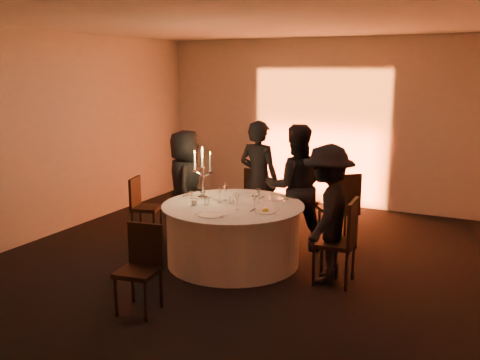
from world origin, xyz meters
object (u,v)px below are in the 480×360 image
at_px(guest_back_right, 296,187).
at_px(coffee_cup, 194,203).
at_px(chair_left, 142,203).
at_px(chair_right, 342,237).
at_px(chair_front, 141,263).
at_px(guest_right, 327,214).
at_px(candelabra, 203,180).
at_px(guest_back_left, 259,179).
at_px(banquet_table, 233,234).
at_px(guest_left, 185,186).
at_px(chair_back_left, 260,195).
at_px(chair_back_right, 341,205).

bearing_deg(guest_back_right, coffee_cup, 21.79).
distance_m(chair_left, chair_right, 3.22).
bearing_deg(chair_front, guest_right, 39.62).
relative_size(guest_right, candelabra, 2.33).
xyz_separation_m(guest_back_left, candelabra, (-0.35, -1.01, 0.15)).
bearing_deg(guest_back_right, banquet_table, 32.41).
relative_size(guest_left, guest_right, 0.99).
distance_m(guest_back_right, guest_right, 1.21).
distance_m(chair_right, guest_right, 0.31).
xyz_separation_m(guest_left, candelabra, (0.53, -0.41, 0.21)).
xyz_separation_m(guest_right, candelabra, (-1.76, 0.17, 0.20)).
bearing_deg(guest_back_left, coffee_cup, 86.77).
bearing_deg(candelabra, guest_right, -5.58).
bearing_deg(chair_front, chair_left, 118.86).
height_order(chair_back_left, chair_front, chair_back_left).
height_order(guest_right, coffee_cup, guest_right).
height_order(guest_back_right, guest_right, guest_back_right).
distance_m(chair_back_left, chair_right, 2.30).
bearing_deg(guest_left, chair_front, 172.95).
bearing_deg(candelabra, chair_front, -80.80).
bearing_deg(chair_right, guest_left, -107.23).
xyz_separation_m(banquet_table, candelabra, (-0.52, 0.13, 0.63)).
distance_m(banquet_table, candelabra, 0.82).
bearing_deg(chair_back_left, chair_front, 100.64).
xyz_separation_m(chair_left, coffee_cup, (1.31, -0.67, 0.31)).
distance_m(chair_back_right, guest_right, 1.28).
distance_m(chair_back_left, coffee_cup, 1.71).
relative_size(chair_left, guest_back_right, 0.51).
xyz_separation_m(chair_left, chair_back_right, (2.81, 0.77, 0.11)).
bearing_deg(candelabra, coffee_cup, -76.92).
bearing_deg(guest_back_right, chair_front, 45.11).
distance_m(chair_left, guest_left, 0.78).
height_order(chair_back_left, guest_back_left, guest_back_left).
distance_m(chair_back_left, guest_left, 1.22).
xyz_separation_m(chair_left, guest_back_right, (2.25, 0.47, 0.37)).
bearing_deg(chair_back_left, candelabra, 89.67).
xyz_separation_m(chair_front, coffee_cup, (-0.20, 1.40, 0.30)).
bearing_deg(guest_left, chair_right, -131.57).
bearing_deg(chair_right, guest_right, -102.47).
bearing_deg(banquet_table, chair_back_right, 48.82).
height_order(guest_left, guest_right, guest_right).
height_order(chair_back_left, chair_back_right, chair_back_right).
xyz_separation_m(chair_back_right, guest_right, (0.18, -1.25, 0.21)).
xyz_separation_m(chair_front, guest_left, (-0.81, 2.17, 0.30)).
distance_m(guest_back_left, guest_right, 1.84).
distance_m(chair_front, guest_right, 2.18).
distance_m(chair_right, guest_back_right, 1.39).
bearing_deg(candelabra, chair_right, -5.94).
xyz_separation_m(banquet_table, chair_left, (-1.75, 0.44, 0.11)).
height_order(guest_left, guest_back_right, guest_back_right).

